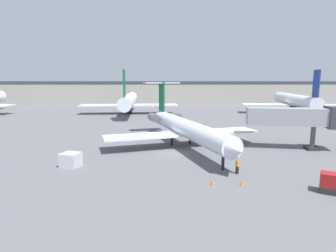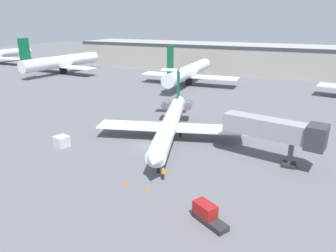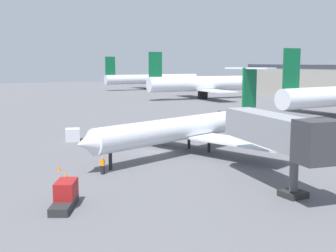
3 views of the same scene
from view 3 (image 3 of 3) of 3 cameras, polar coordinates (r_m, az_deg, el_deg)
The scene contains 10 objects.
ground_plane at distance 53.24m, azimuth -1.83°, elevation -3.44°, with size 400.00×400.00×0.10m, color #5B5B60.
regional_jet at distance 53.04m, azimuth 3.31°, elevation 0.00°, with size 25.21×31.02×10.05m.
jet_bridge at distance 37.57m, azimuth 14.56°, elevation -0.96°, with size 14.13×5.30×6.59m.
ground_crew_marshaller at distance 43.01m, azimuth -8.49°, elevation -5.10°, with size 0.47×0.46×1.69m.
baggage_tug_lead at distance 34.10m, azimuth -13.18°, elevation -8.81°, with size 4.18×3.15×1.90m.
cargo_container_uld at distance 62.17m, azimuth -12.25°, elevation -1.10°, with size 2.59×2.48×1.70m.
traffic_cone_near at distance 42.52m, azimuth -13.11°, elevation -6.19°, with size 0.36×0.36×0.55m.
traffic_cone_mid at distance 45.30m, azimuth -13.92°, elevation -5.33°, with size 0.36×0.36×0.55m.
parked_airliner_west_end at distance 178.82m, azimuth -2.06°, elevation 6.07°, with size 34.24×40.72×13.08m.
parked_airliner_west_mid at distance 131.81m, azimuth 4.49°, elevation 5.46°, with size 29.50×34.89×13.76m.
Camera 3 is at (46.47, -23.67, 10.67)m, focal length 47.02 mm.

